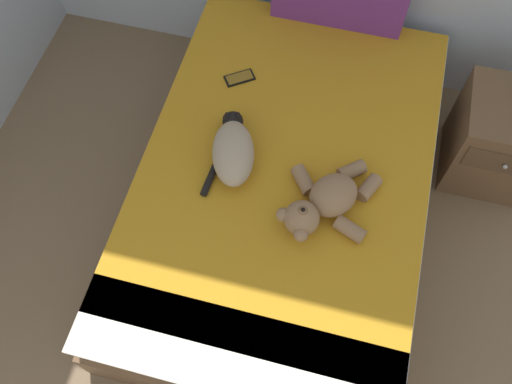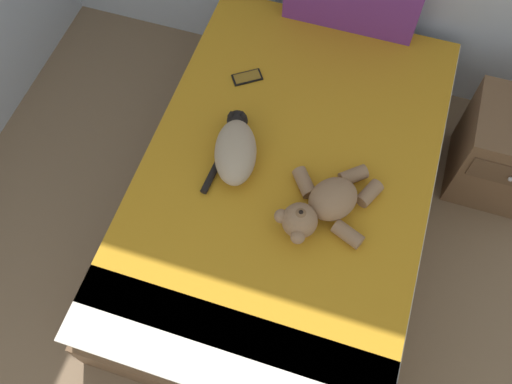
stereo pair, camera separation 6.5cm
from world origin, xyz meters
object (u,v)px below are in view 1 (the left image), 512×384
Objects in this scene: bed at (283,193)px; nightstand at (498,140)px; teddy_bear at (324,202)px; cell_phone at (240,78)px; cat at (233,150)px.

bed is 1.18m from nightstand.
cell_phone is at bearing 131.40° from teddy_bear.
teddy_bear is (0.45, -0.16, -0.00)m from cat.
cat is at bearing 160.61° from teddy_bear.
cat is 0.82× the size of nightstand.
cat is 2.72× the size of cell_phone.
bed is 0.43m from teddy_bear.
nightstand is (0.82, 0.76, -0.31)m from teddy_bear.
teddy_bear is 0.83m from cell_phone.
cat reaches higher than cell_phone.
bed is 0.62m from cell_phone.
teddy_bear is 2.97× the size of cell_phone.
teddy_bear is (0.21, -0.18, 0.33)m from bed.
teddy_bear reaches higher than nightstand.
teddy_bear reaches higher than cat.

